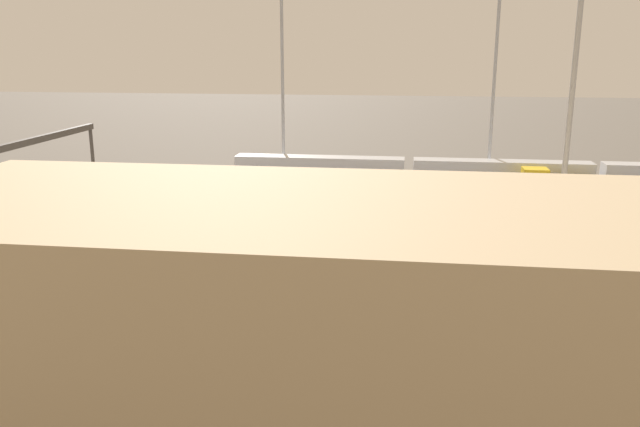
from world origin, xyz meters
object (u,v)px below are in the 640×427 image
(train_on_track_4, at_px, (225,208))
(signal_gantry, at_px, (22,150))
(train_on_track_6, at_px, (269,236))
(light_mast_2, at_px, (282,43))
(light_mast_0, at_px, (495,64))
(train_on_track_1, at_px, (556,192))
(light_mast_1, at_px, (574,71))
(maintenance_shed, at_px, (325,304))
(train_on_track_0, at_px, (501,179))

(train_on_track_4, xyz_separation_m, signal_gantry, (26.28, -5.00, 5.05))
(train_on_track_6, relative_size, signal_gantry, 2.73)
(light_mast_2, distance_m, signal_gantry, 35.95)
(light_mast_0, distance_m, signal_gantry, 60.48)
(train_on_track_1, bearing_deg, train_on_track_6, 39.06)
(train_on_track_4, relative_size, light_mast_1, 4.26)
(train_on_track_4, height_order, light_mast_1, light_mast_1)
(light_mast_1, bearing_deg, train_on_track_6, -7.50)
(train_on_track_6, xyz_separation_m, maintenance_shed, (-8.21, 23.12, 3.26))
(light_mast_2, bearing_deg, signal_gantry, 33.21)
(train_on_track_6, height_order, light_mast_0, light_mast_0)
(light_mast_0, xyz_separation_m, maintenance_shed, (15.28, 56.60, -11.50))
(train_on_track_6, bearing_deg, light_mast_1, 172.50)
(train_on_track_4, xyz_separation_m, light_mast_1, (-31.90, 13.28, 15.22))
(light_mast_1, relative_size, signal_gantry, 0.80)
(train_on_track_6, bearing_deg, train_on_track_0, -129.53)
(train_on_track_1, height_order, train_on_track_4, same)
(train_on_track_0, height_order, train_on_track_4, same)
(train_on_track_6, relative_size, light_mast_1, 3.40)
(train_on_track_1, xyz_separation_m, light_mast_2, (35.88, -8.46, 17.98))
(light_mast_2, bearing_deg, maintenance_shed, 103.21)
(train_on_track_0, bearing_deg, light_mast_1, 90.24)
(maintenance_shed, bearing_deg, train_on_track_6, -70.45)
(train_on_track_0, relative_size, train_on_track_6, 0.75)
(light_mast_0, bearing_deg, train_on_track_0, 110.01)
(train_on_track_4, height_order, light_mast_0, light_mast_0)
(train_on_track_4, height_order, signal_gantry, signal_gantry)
(train_on_track_1, relative_size, train_on_track_4, 0.08)
(train_on_track_0, relative_size, light_mast_1, 2.54)
(train_on_track_6, relative_size, light_mast_2, 2.95)
(train_on_track_6, xyz_separation_m, light_mast_1, (-24.89, 3.28, 15.23))
(train_on_track_1, xyz_separation_m, signal_gantry, (64.09, 10.00, 5.50))
(train_on_track_0, xyz_separation_m, light_mast_1, (-0.14, 33.28, 15.21))
(train_on_track_0, bearing_deg, train_on_track_4, 32.20)
(light_mast_2, bearing_deg, train_on_track_6, 98.62)
(train_on_track_6, bearing_deg, train_on_track_4, -55.00)
(train_on_track_1, bearing_deg, light_mast_0, -49.21)
(train_on_track_1, distance_m, light_mast_1, 32.86)
(light_mast_0, relative_size, light_mast_1, 0.97)
(light_mast_0, bearing_deg, train_on_track_4, 37.61)
(train_on_track_4, relative_size, light_mast_2, 3.70)
(train_on_track_6, height_order, light_mast_1, light_mast_1)
(light_mast_0, relative_size, maintenance_shed, 0.57)
(train_on_track_6, bearing_deg, maintenance_shed, 109.55)
(light_mast_0, distance_m, light_mast_2, 28.70)
(train_on_track_4, height_order, light_mast_2, light_mast_2)
(train_on_track_1, relative_size, train_on_track_0, 0.14)
(light_mast_2, bearing_deg, light_mast_1, 129.20)
(train_on_track_1, bearing_deg, light_mast_2, -13.27)
(train_on_track_6, distance_m, maintenance_shed, 24.75)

